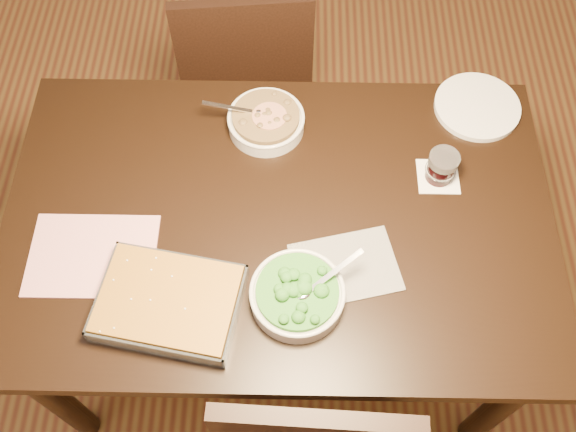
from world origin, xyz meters
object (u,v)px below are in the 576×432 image
(stew_bowl, at_px, (266,121))
(table, at_px, (279,234))
(chair_far, at_px, (246,70))
(broccoli_bowl, at_px, (297,295))
(wine_tumbler, at_px, (442,166))
(dinner_plate, at_px, (477,107))
(baking_dish, at_px, (169,302))

(stew_bowl, bearing_deg, table, -81.91)
(stew_bowl, xyz_separation_m, chair_far, (-0.09, 0.44, -0.28))
(stew_bowl, xyz_separation_m, broccoli_bowl, (0.09, -0.51, 0.00))
(wine_tumbler, height_order, dinner_plate, wine_tumbler)
(baking_dish, bearing_deg, chair_far, 93.47)
(baking_dish, height_order, wine_tumbler, wine_tumbler)
(stew_bowl, distance_m, dinner_plate, 0.59)
(broccoli_bowl, bearing_deg, table, 102.50)
(table, height_order, broccoli_bowl, broccoli_bowl)
(table, xyz_separation_m, wine_tumbler, (0.42, 0.13, 0.14))
(broccoli_bowl, bearing_deg, baking_dish, -175.40)
(baking_dish, relative_size, wine_tumbler, 4.11)
(broccoli_bowl, height_order, dinner_plate, broccoli_bowl)
(table, distance_m, dinner_plate, 0.66)
(table, bearing_deg, wine_tumbler, 17.07)
(broccoli_bowl, distance_m, wine_tumbler, 0.51)
(wine_tumbler, bearing_deg, chair_far, 132.74)
(stew_bowl, distance_m, wine_tumbler, 0.48)
(baking_dish, xyz_separation_m, dinner_plate, (0.79, 0.61, -0.02))
(broccoli_bowl, xyz_separation_m, dinner_plate, (0.50, 0.59, -0.02))
(table, bearing_deg, chair_far, 100.30)
(table, relative_size, stew_bowl, 5.96)
(broccoli_bowl, distance_m, chair_far, 1.00)
(baking_dish, distance_m, dinner_plate, 1.00)
(broccoli_bowl, bearing_deg, chair_far, 100.83)
(stew_bowl, bearing_deg, broccoli_bowl, -79.94)
(table, relative_size, chair_far, 1.56)
(baking_dish, bearing_deg, wine_tumbler, 39.88)
(table, bearing_deg, dinner_plate, 33.30)
(table, height_order, chair_far, chair_far)
(table, bearing_deg, broccoli_bowl, -77.50)
(stew_bowl, height_order, broccoli_bowl, broccoli_bowl)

